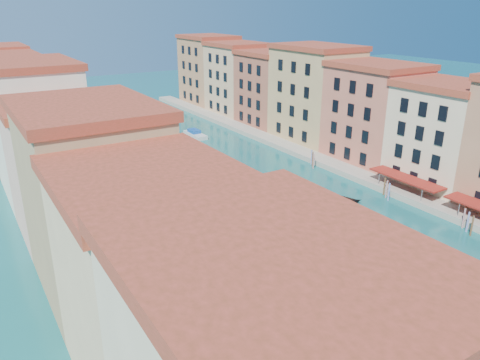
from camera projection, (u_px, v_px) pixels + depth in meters
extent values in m
cube|color=brown|center=(278.00, 259.00, 19.99)|extent=(12.80, 16.40, 1.00)
cube|color=#D8B885|center=(155.00, 286.00, 35.84)|extent=(12.00, 15.00, 17.00)
cube|color=brown|center=(147.00, 176.00, 32.68)|extent=(12.80, 15.40, 1.00)
cube|color=#A08256|center=(95.00, 203.00, 48.23)|extent=(12.00, 17.00, 19.00)
cube|color=brown|center=(84.00, 107.00, 44.71)|extent=(12.80, 17.40, 1.00)
cube|color=#D9A78C|center=(63.00, 172.00, 61.01)|extent=(12.00, 14.00, 16.50)
cube|color=brown|center=(54.00, 106.00, 57.93)|extent=(12.80, 14.40, 1.00)
cube|color=beige|center=(39.00, 132.00, 73.13)|extent=(12.00, 18.00, 20.00)
cube|color=brown|center=(28.00, 64.00, 69.44)|extent=(12.80, 18.40, 1.00)
cube|color=tan|center=(23.00, 119.00, 87.10)|extent=(12.00, 16.00, 17.50)
cube|color=brown|center=(15.00, 68.00, 83.85)|extent=(12.80, 16.40, 1.00)
cube|color=tan|center=(11.00, 102.00, 99.27)|extent=(12.00, 15.00, 18.50)
cube|color=brown|center=(3.00, 55.00, 95.84)|extent=(12.80, 15.40, 1.00)
cube|color=#CDB986|center=(2.00, 90.00, 111.91)|extent=(12.00, 17.00, 19.00)
cube|color=beige|center=(443.00, 139.00, 75.85)|extent=(12.00, 14.00, 16.50)
cube|color=brown|center=(451.00, 85.00, 72.78)|extent=(12.80, 14.40, 1.00)
cube|color=#BC6049|center=(374.00, 117.00, 87.53)|extent=(12.00, 16.00, 18.00)
cube|color=brown|center=(379.00, 65.00, 84.19)|extent=(12.80, 16.40, 1.00)
cube|color=tan|center=(315.00, 97.00, 100.71)|extent=(12.00, 18.00, 20.00)
cube|color=brown|center=(317.00, 47.00, 97.02)|extent=(12.80, 18.40, 1.00)
cube|color=#9B513B|center=(270.00, 92.00, 114.29)|extent=(12.00, 15.00, 17.50)
cube|color=brown|center=(271.00, 53.00, 111.04)|extent=(12.80, 15.40, 1.00)
cube|color=tan|center=(237.00, 81.00, 126.45)|extent=(12.00, 16.00, 18.50)
cube|color=brown|center=(237.00, 44.00, 123.02)|extent=(12.80, 16.40, 1.00)
cube|color=#AD744C|center=(208.00, 73.00, 139.41)|extent=(12.00, 17.00, 19.50)
cube|color=brown|center=(208.00, 37.00, 135.81)|extent=(12.80, 17.40, 1.00)
cube|color=gray|center=(301.00, 152.00, 95.34)|extent=(4.00, 140.00, 1.00)
cylinder|color=#5D5D60|center=(458.00, 212.00, 65.41)|extent=(0.12, 0.12, 3.00)
cube|color=maroon|center=(406.00, 178.00, 73.86)|extent=(3.20, 12.60, 0.25)
cylinder|color=#5D5D60|center=(421.00, 198.00, 70.35)|extent=(0.12, 0.12, 3.00)
cylinder|color=#5D5D60|center=(379.00, 181.00, 77.04)|extent=(0.12, 0.12, 3.00)
cylinder|color=brown|center=(472.00, 227.00, 61.49)|extent=(0.24, 0.24, 3.20)
cylinder|color=brown|center=(468.00, 223.00, 62.58)|extent=(0.24, 0.24, 3.20)
cylinder|color=brown|center=(464.00, 219.00, 63.67)|extent=(0.24, 0.24, 3.20)
cylinder|color=brown|center=(389.00, 193.00, 72.63)|extent=(0.24, 0.24, 3.20)
cylinder|color=brown|center=(387.00, 190.00, 73.72)|extent=(0.24, 0.24, 3.20)
cylinder|color=brown|center=(384.00, 187.00, 74.81)|extent=(0.24, 0.24, 3.20)
cylinder|color=brown|center=(313.00, 162.00, 86.96)|extent=(0.24, 0.24, 3.20)
cylinder|color=brown|center=(312.00, 160.00, 88.05)|extent=(0.24, 0.24, 3.20)
cylinder|color=brown|center=(312.00, 158.00, 89.14)|extent=(0.24, 0.24, 3.20)
cube|color=silver|center=(411.00, 344.00, 41.41)|extent=(10.39, 18.21, 1.08)
cube|color=white|center=(413.00, 333.00, 41.00)|extent=(8.65, 14.70, 1.44)
cube|color=#5D5D60|center=(414.00, 325.00, 40.70)|extent=(9.06, 15.22, 0.22)
cube|color=orange|center=(412.00, 339.00, 41.23)|extent=(10.43, 18.23, 0.22)
cube|color=silver|center=(179.00, 185.00, 78.06)|extent=(6.53, 18.77, 1.10)
cube|color=white|center=(179.00, 178.00, 77.64)|extent=(5.59, 15.06, 1.47)
cube|color=#5D5D60|center=(179.00, 173.00, 77.33)|extent=(5.93, 15.55, 0.23)
cube|color=orange|center=(179.00, 182.00, 77.88)|extent=(6.58, 18.77, 0.23)
cube|color=black|center=(433.00, 268.00, 53.98)|extent=(1.61, 10.20, 0.51)
cone|color=black|center=(396.00, 244.00, 58.42)|extent=(1.10, 2.30, 1.90)
cone|color=black|center=(478.00, 289.00, 49.27)|extent=(1.08, 1.91, 1.67)
imported|color=#212B2C|center=(468.00, 276.00, 50.07)|extent=(0.73, 0.49, 1.95)
cube|color=black|center=(331.00, 196.00, 74.49)|extent=(3.89, 7.94, 0.41)
cone|color=black|center=(306.00, 187.00, 76.91)|extent=(1.42, 1.99, 1.52)
cone|color=black|center=(358.00, 201.00, 71.86)|extent=(1.30, 1.70, 1.34)
cube|color=silver|center=(300.00, 246.00, 58.37)|extent=(4.69, 8.12, 0.89)
cube|color=#13499B|center=(299.00, 239.00, 58.60)|extent=(2.91, 3.77, 0.78)
cube|color=beige|center=(195.00, 135.00, 108.29)|extent=(2.51, 7.73, 0.88)
cube|color=#13499B|center=(194.00, 131.00, 108.46)|extent=(2.02, 3.32, 0.77)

